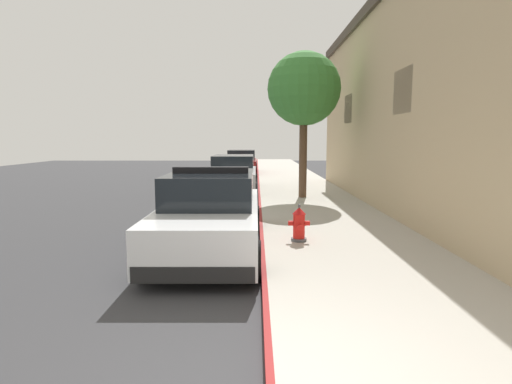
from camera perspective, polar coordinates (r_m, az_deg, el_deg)
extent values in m
cube|color=#353538|center=(13.95, -17.11, -2.57)|extent=(34.33, 60.00, 0.20)
cube|color=#ADA89E|center=(13.44, 8.13, -1.94)|extent=(3.45, 60.00, 0.14)
cube|color=maroon|center=(13.31, 0.57, -1.96)|extent=(0.08, 60.00, 0.14)
cube|color=black|center=(11.07, 19.82, 13.05)|extent=(0.06, 1.30, 1.10)
cube|color=black|center=(16.85, 12.79, 11.19)|extent=(0.06, 1.30, 1.10)
cube|color=white|center=(8.19, -6.24, -4.26)|extent=(1.84, 4.80, 0.76)
cube|color=black|center=(8.23, -6.19, 0.60)|extent=(1.64, 2.50, 0.60)
cube|color=black|center=(6.02, -8.66, -11.16)|extent=(1.76, 0.16, 0.24)
cube|color=black|center=(10.53, -4.84, -3.09)|extent=(1.76, 0.16, 0.24)
cylinder|color=black|center=(10.02, -10.06, -3.71)|extent=(0.22, 0.64, 0.64)
cylinder|color=black|center=(9.86, -0.16, -3.77)|extent=(0.22, 0.64, 0.64)
cylinder|color=black|center=(6.79, -15.12, -9.18)|extent=(0.22, 0.64, 0.64)
cylinder|color=black|center=(6.56, -0.25, -9.50)|extent=(0.22, 0.64, 0.64)
cube|color=black|center=(8.15, -6.26, 3.07)|extent=(1.48, 0.20, 0.12)
cube|color=red|center=(8.20, -8.70, 3.05)|extent=(0.44, 0.18, 0.11)
cube|color=#1E33E0|center=(8.12, -3.80, 3.08)|extent=(0.44, 0.18, 0.11)
cube|color=#B2B5BA|center=(17.08, -3.12, 1.81)|extent=(1.84, 4.80, 0.76)
cube|color=black|center=(17.18, -3.11, 4.12)|extent=(1.64, 2.50, 0.60)
cube|color=black|center=(14.79, -3.61, -0.06)|extent=(1.76, 0.16, 0.24)
cube|color=black|center=(19.43, -2.74, 1.72)|extent=(1.76, 0.16, 0.24)
cylinder|color=black|center=(18.86, -5.44, 1.52)|extent=(0.22, 0.64, 0.64)
cylinder|color=black|center=(18.77, -0.21, 1.53)|extent=(0.22, 0.64, 0.64)
cylinder|color=black|center=(15.50, -6.63, 0.24)|extent=(0.22, 0.64, 0.64)
cylinder|color=black|center=(15.39, -0.26, 0.24)|extent=(0.22, 0.64, 0.64)
cube|color=maroon|center=(25.78, -1.97, 3.68)|extent=(1.84, 4.80, 0.76)
cube|color=black|center=(25.90, -1.97, 5.21)|extent=(1.64, 2.50, 0.60)
cube|color=black|center=(23.47, -2.17, 2.69)|extent=(1.76, 0.16, 0.24)
cube|color=black|center=(28.13, -1.81, 3.46)|extent=(1.76, 0.16, 0.24)
cylinder|color=black|center=(27.54, -3.64, 3.36)|extent=(0.22, 0.64, 0.64)
cylinder|color=black|center=(27.48, -0.05, 3.37)|extent=(0.22, 0.64, 0.64)
cylinder|color=black|center=(24.15, -4.15, 2.80)|extent=(0.22, 0.64, 0.64)
cylinder|color=black|center=(24.09, -0.07, 2.81)|extent=(0.22, 0.64, 0.64)
cylinder|color=#4C4C51|center=(8.55, 5.99, -6.56)|extent=(0.32, 0.32, 0.06)
cylinder|color=red|center=(8.49, 6.01, -4.72)|extent=(0.24, 0.24, 0.50)
cone|color=red|center=(8.43, 6.04, -2.59)|extent=(0.28, 0.28, 0.14)
cylinder|color=#4C4C51|center=(8.41, 6.05, -1.92)|extent=(0.05, 0.05, 0.06)
cylinder|color=red|center=(8.46, 4.87, -4.33)|extent=(0.10, 0.10, 0.10)
cylinder|color=red|center=(8.50, 7.16, -4.31)|extent=(0.10, 0.10, 0.10)
cylinder|color=red|center=(8.31, 6.14, -4.91)|extent=(0.13, 0.12, 0.13)
cylinder|color=brown|center=(14.82, 6.57, 4.93)|extent=(0.28, 0.28, 2.94)
sphere|color=#387A33|center=(14.91, 6.71, 14.05)|extent=(2.57, 2.57, 2.57)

